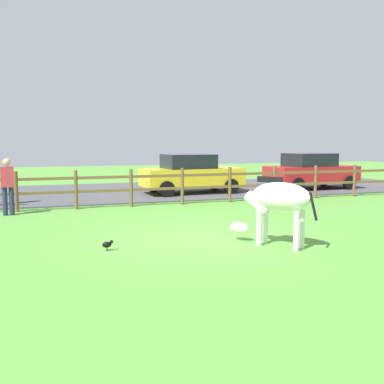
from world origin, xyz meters
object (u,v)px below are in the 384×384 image
Objects in this scene: crow_on_grass at (107,244)px; parked_car_red at (311,171)px; parked_car_yellow at (191,173)px; zebra at (277,201)px; visitor_near_fence at (8,184)px.

parked_car_red is (9.97, 8.22, 0.72)m from crow_on_grass.
zebra is at bearing -97.43° from parked_car_yellow.
parked_car_yellow is (1.18, 9.09, -0.08)m from zebra.
zebra is 3.47m from crow_on_grass.
crow_on_grass is (-3.30, 0.71, -0.80)m from zebra.
parked_car_red is 12.48m from visitor_near_fence.
visitor_near_fence reaches higher than crow_on_grass.
crow_on_grass is at bearing -67.53° from visitor_near_fence.
parked_car_red reaches higher than zebra.
zebra reaches higher than crow_on_grass.
parked_car_red is 5.48m from parked_car_yellow.
parked_car_yellow is at bearing 61.82° from crow_on_grass.
visitor_near_fence reaches higher than parked_car_yellow.
crow_on_grass is at bearing -140.50° from parked_car_red.
visitor_near_fence reaches higher than zebra.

